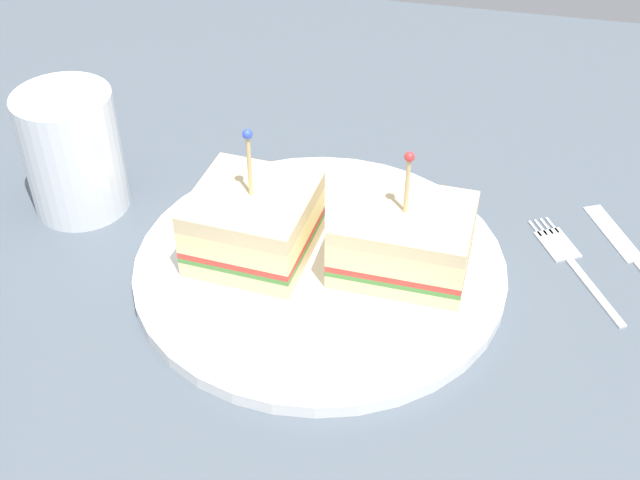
{
  "coord_description": "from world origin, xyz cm",
  "views": [
    {
      "loc": [
        -10.0,
        44.91,
        41.13
      ],
      "look_at": [
        0.0,
        0.0,
        3.01
      ],
      "focal_mm": 47.03,
      "sensor_mm": 36.0,
      "label": 1
    }
  ],
  "objects_px": {
    "plate": "(320,266)",
    "sandwich_half_back": "(403,239)",
    "sandwich_half_front": "(255,219)",
    "fork": "(568,256)",
    "drink_glass": "(74,159)",
    "knife": "(628,250)"
  },
  "relations": [
    {
      "from": "drink_glass",
      "to": "fork",
      "type": "height_order",
      "value": "drink_glass"
    },
    {
      "from": "sandwich_half_front",
      "to": "knife",
      "type": "relative_size",
      "value": 0.87
    },
    {
      "from": "sandwich_half_front",
      "to": "fork",
      "type": "relative_size",
      "value": 0.93
    },
    {
      "from": "plate",
      "to": "knife",
      "type": "distance_m",
      "value": 0.23
    },
    {
      "from": "drink_glass",
      "to": "fork",
      "type": "distance_m",
      "value": 0.39
    },
    {
      "from": "sandwich_half_back",
      "to": "knife",
      "type": "xyz_separation_m",
      "value": [
        -0.16,
        -0.07,
        -0.03
      ]
    },
    {
      "from": "plate",
      "to": "fork",
      "type": "relative_size",
      "value": 2.38
    },
    {
      "from": "plate",
      "to": "fork",
      "type": "distance_m",
      "value": 0.19
    },
    {
      "from": "sandwich_half_front",
      "to": "fork",
      "type": "xyz_separation_m",
      "value": [
        -0.23,
        -0.05,
        -0.03
      ]
    },
    {
      "from": "fork",
      "to": "plate",
      "type": "bearing_deg",
      "value": 17.14
    },
    {
      "from": "plate",
      "to": "sandwich_half_back",
      "type": "xyz_separation_m",
      "value": [
        -0.06,
        -0.01,
        0.03
      ]
    },
    {
      "from": "sandwich_half_front",
      "to": "drink_glass",
      "type": "xyz_separation_m",
      "value": [
        0.16,
        -0.03,
        0.01
      ]
    },
    {
      "from": "sandwich_half_front",
      "to": "drink_glass",
      "type": "relative_size",
      "value": 1.06
    },
    {
      "from": "plate",
      "to": "sandwich_half_back",
      "type": "relative_size",
      "value": 2.75
    },
    {
      "from": "fork",
      "to": "knife",
      "type": "bearing_deg",
      "value": -158.35
    },
    {
      "from": "plate",
      "to": "sandwich_half_front",
      "type": "relative_size",
      "value": 2.56
    },
    {
      "from": "sandwich_half_back",
      "to": "knife",
      "type": "relative_size",
      "value": 0.81
    },
    {
      "from": "drink_glass",
      "to": "knife",
      "type": "height_order",
      "value": "drink_glass"
    },
    {
      "from": "plate",
      "to": "sandwich_half_front",
      "type": "xyz_separation_m",
      "value": [
        0.05,
        -0.0,
        0.03
      ]
    },
    {
      "from": "plate",
      "to": "sandwich_half_front",
      "type": "height_order",
      "value": "sandwich_half_front"
    },
    {
      "from": "sandwich_half_front",
      "to": "fork",
      "type": "distance_m",
      "value": 0.24
    },
    {
      "from": "drink_glass",
      "to": "fork",
      "type": "relative_size",
      "value": 0.88
    }
  ]
}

